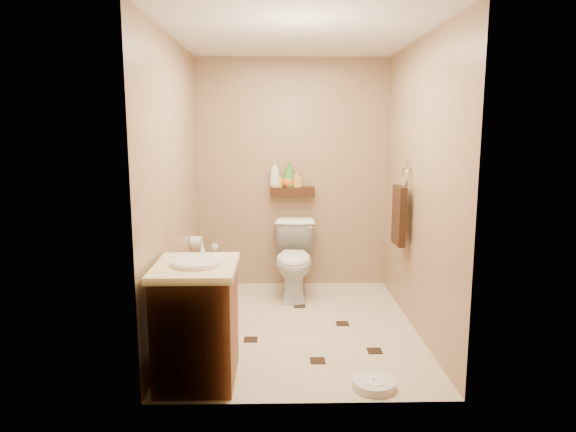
{
  "coord_description": "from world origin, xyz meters",
  "views": [
    {
      "loc": [
        -0.16,
        -4.18,
        1.67
      ],
      "look_at": [
        -0.07,
        0.25,
        0.92
      ],
      "focal_mm": 32.0,
      "sensor_mm": 36.0,
      "label": 1
    }
  ],
  "objects": [
    {
      "name": "bottle_b",
      "position": [
        -0.14,
        1.17,
        1.14
      ],
      "size": [
        0.09,
        0.09,
        0.15
      ],
      "primitive_type": "imported",
      "rotation": [
        0.0,
        0.0,
        2.67
      ],
      "color": "yellow",
      "rests_on": "wall_shelf"
    },
    {
      "name": "wall_left",
      "position": [
        -1.0,
        0.0,
        1.2
      ],
      "size": [
        0.04,
        2.5,
        2.4
      ],
      "primitive_type": "cube",
      "color": "#9D7359",
      "rests_on": "ground"
    },
    {
      "name": "bottle_a",
      "position": [
        -0.19,
        1.17,
        1.21
      ],
      "size": [
        0.13,
        0.13,
        0.28
      ],
      "primitive_type": "imported",
      "rotation": [
        0.0,
        0.0,
        3.34
      ],
      "color": "silver",
      "rests_on": "wall_shelf"
    },
    {
      "name": "toilet_brush",
      "position": [
        -0.82,
        1.07,
        0.17
      ],
      "size": [
        0.11,
        0.11,
        0.5
      ],
      "color": "#1A6769",
      "rests_on": "ground"
    },
    {
      "name": "toilet",
      "position": [
        0.01,
        0.83,
        0.37
      ],
      "size": [
        0.45,
        0.75,
        0.75
      ],
      "primitive_type": "imported",
      "rotation": [
        0.0,
        0.0,
        -0.05
      ],
      "color": "white",
      "rests_on": "ground"
    },
    {
      "name": "bottle_d",
      "position": [
        -0.04,
        1.17,
        1.2
      ],
      "size": [
        0.13,
        0.13,
        0.26
      ],
      "primitive_type": "imported",
      "rotation": [
        0.0,
        0.0,
        1.16
      ],
      "color": "green",
      "rests_on": "wall_shelf"
    },
    {
      "name": "wall_back",
      "position": [
        0.0,
        1.25,
        1.2
      ],
      "size": [
        2.0,
        0.04,
        2.4
      ],
      "primitive_type": "cube",
      "color": "#9D7359",
      "rests_on": "ground"
    },
    {
      "name": "vanity",
      "position": [
        -0.7,
        -0.9,
        0.41
      ],
      "size": [
        0.54,
        0.65,
        0.92
      ],
      "rotation": [
        0.0,
        0.0,
        0.0
      ],
      "color": "brown",
      "rests_on": "ground"
    },
    {
      "name": "toilet_paper",
      "position": [
        -0.94,
        0.65,
        0.6
      ],
      "size": [
        0.12,
        0.11,
        0.12
      ],
      "color": "silver",
      "rests_on": "wall_left"
    },
    {
      "name": "wall_front",
      "position": [
        0.0,
        -1.25,
        1.2
      ],
      "size": [
        2.0,
        0.04,
        2.4
      ],
      "primitive_type": "cube",
      "color": "#9D7359",
      "rests_on": "ground"
    },
    {
      "name": "bottle_c",
      "position": [
        -0.05,
        1.17,
        1.15
      ],
      "size": [
        0.17,
        0.17,
        0.16
      ],
      "primitive_type": "imported",
      "rotation": [
        0.0,
        0.0,
        1.02
      ],
      "color": "#E15C1A",
      "rests_on": "wall_shelf"
    },
    {
      "name": "towel_ring",
      "position": [
        0.91,
        0.25,
        0.95
      ],
      "size": [
        0.12,
        0.3,
        0.76
      ],
      "color": "silver",
      "rests_on": "wall_right"
    },
    {
      "name": "bottle_e",
      "position": [
        0.04,
        1.17,
        1.16
      ],
      "size": [
        0.11,
        0.11,
        0.18
      ],
      "primitive_type": "imported",
      "rotation": [
        0.0,
        0.0,
        2.07
      ],
      "color": "gold",
      "rests_on": "wall_shelf"
    },
    {
      "name": "wall_right",
      "position": [
        1.0,
        0.0,
        1.2
      ],
      "size": [
        0.04,
        2.5,
        2.4
      ],
      "primitive_type": "cube",
      "color": "#9D7359",
      "rests_on": "ground"
    },
    {
      "name": "wall_shelf",
      "position": [
        0.0,
        1.17,
        1.02
      ],
      "size": [
        0.46,
        0.14,
        0.1
      ],
      "primitive_type": "cube",
      "color": "#391D0F",
      "rests_on": "wall_back"
    },
    {
      "name": "bathroom_scale",
      "position": [
        0.47,
        -1.07,
        0.03
      ],
      "size": [
        0.34,
        0.34,
        0.06
      ],
      "rotation": [
        0.0,
        0.0,
        0.22
      ],
      "color": "silver",
      "rests_on": "ground"
    },
    {
      "name": "ground",
      "position": [
        0.0,
        0.0,
        0.0
      ],
      "size": [
        2.5,
        2.5,
        0.0
      ],
      "primitive_type": "plane",
      "color": "#C5B090",
      "rests_on": "ground"
    },
    {
      "name": "ceiling",
      "position": [
        0.0,
        0.0,
        2.4
      ],
      "size": [
        2.0,
        2.5,
        0.02
      ],
      "primitive_type": "cube",
      "color": "silver",
      "rests_on": "wall_back"
    },
    {
      "name": "floor_accents",
      "position": [
        0.03,
        -0.08,
        0.0
      ],
      "size": [
        1.28,
        1.28,
        0.01
      ],
      "color": "black",
      "rests_on": "ground"
    }
  ]
}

